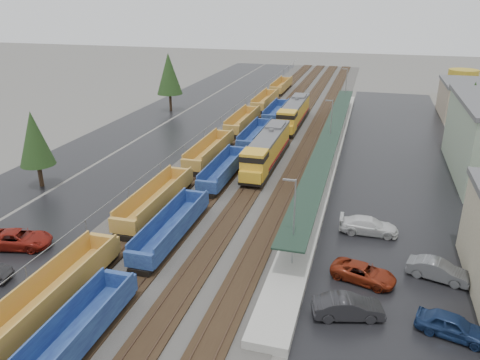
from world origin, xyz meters
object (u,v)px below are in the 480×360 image
object	(u,v)px
parked_car_east_b	(363,273)
locomotive_trail	(294,113)
parked_car_east_c	(369,226)
parked_car_east_d	(453,326)
storage_tank	(462,84)
parked_car_west_c	(18,239)
locomotive_lead	(267,150)
well_string_blue	(202,195)
parked_car_east_a	(348,307)
well_string_yellow	(210,152)
parked_car_east_e	(438,270)

from	to	relation	value
parked_car_east_b	locomotive_trail	bearing A→B (deg)	32.55
parked_car_east_c	parked_car_east_d	bearing A→B (deg)	-158.37
parked_car_east_b	storage_tank	bearing A→B (deg)	3.32
parked_car_west_c	parked_car_east_b	size ratio (longest dim) A/B	1.16
locomotive_lead	locomotive_trail	world-z (taller)	same
well_string_blue	parked_car_east_b	world-z (taller)	well_string_blue
locomotive_trail	well_string_blue	bearing A→B (deg)	-96.58
parked_car_west_c	parked_car_east_b	distance (m)	29.87
locomotive_trail	well_string_blue	world-z (taller)	locomotive_trail
locomotive_trail	parked_car_east_a	distance (m)	51.19
locomotive_trail	well_string_yellow	distance (m)	22.00
parked_car_east_a	parked_car_east_b	xyz separation A→B (m)	(0.88, 4.88, -0.12)
storage_tank	parked_car_east_e	world-z (taller)	storage_tank
locomotive_trail	well_string_blue	size ratio (longest dim) A/B	0.20
well_string_yellow	parked_car_west_c	distance (m)	28.52
well_string_yellow	parked_car_east_d	bearing A→B (deg)	-47.37
parked_car_west_c	well_string_yellow	bearing A→B (deg)	-30.61
parked_car_east_e	parked_car_east_b	bearing A→B (deg)	122.95
storage_tank	parked_car_east_a	xyz separation A→B (m)	(-18.70, -82.87, -2.29)
well_string_blue	parked_car_east_c	size ratio (longest dim) A/B	17.06
parked_car_east_c	parked_car_east_a	bearing A→B (deg)	173.92
locomotive_lead	parked_car_east_a	size ratio (longest dim) A/B	3.83
locomotive_trail	parked_car_east_d	size ratio (longest dim) A/B	4.08
parked_car_east_b	parked_car_east_c	size ratio (longest dim) A/B	0.93
well_string_blue	parked_car_east_e	size ratio (longest dim) A/B	19.53
parked_car_east_b	parked_car_east_c	xyz separation A→B (m)	(0.20, 8.27, 0.09)
locomotive_trail	parked_car_east_a	size ratio (longest dim) A/B	3.83
locomotive_trail	parked_car_west_c	world-z (taller)	locomotive_trail
parked_car_east_b	parked_car_west_c	bearing A→B (deg)	111.69
parked_car_east_a	parked_car_east_e	bearing A→B (deg)	-59.27
parked_car_east_c	parked_car_east_d	distance (m)	14.41
well_string_blue	locomotive_lead	bearing A→B (deg)	73.69
parked_car_east_a	parked_car_east_c	size ratio (longest dim) A/B	0.91
locomotive_trail	parked_car_east_b	distance (m)	46.71
storage_tank	parked_car_east_c	xyz separation A→B (m)	(-17.62, -69.72, -2.32)
well_string_blue	parked_car_east_a	xyz separation A→B (m)	(16.28, -15.01, -0.32)
well_string_yellow	parked_car_east_b	world-z (taller)	well_string_yellow
storage_tank	parked_car_east_d	size ratio (longest dim) A/B	1.34
well_string_yellow	parked_car_east_a	size ratio (longest dim) A/B	23.49
storage_tank	parked_car_west_c	distance (m)	93.83
parked_car_east_c	parked_car_east_e	bearing A→B (deg)	-140.95
well_string_yellow	parked_car_east_b	size ratio (longest dim) A/B	23.09
parked_car_east_d	parked_car_east_b	bearing A→B (deg)	64.67
well_string_yellow	parked_car_east_c	bearing A→B (deg)	-36.94
parked_car_west_c	parked_car_east_a	size ratio (longest dim) A/B	1.18
well_string_blue	well_string_yellow	bearing A→B (deg)	105.73
parked_car_east_c	parked_car_east_b	bearing A→B (deg)	177.23
parked_car_east_c	parked_car_east_d	xyz separation A→B (m)	(5.64, -13.27, 0.00)
locomotive_trail	parked_car_west_c	bearing A→B (deg)	-109.18
well_string_blue	parked_car_east_a	world-z (taller)	well_string_blue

